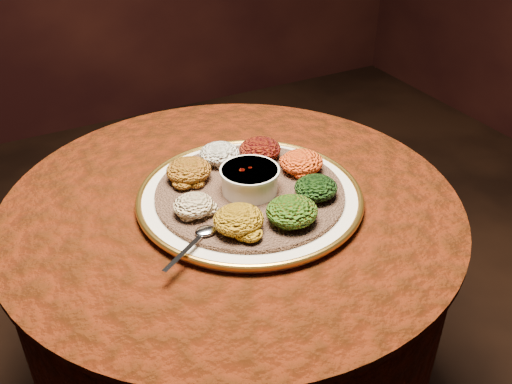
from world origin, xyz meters
name	(u,v)px	position (x,y,z in m)	size (l,w,h in m)	color
table	(234,265)	(0.00, 0.00, 0.55)	(0.96, 0.96, 0.73)	black
platter	(250,197)	(0.03, -0.02, 0.75)	(0.50, 0.50, 0.02)	white
injera	(250,192)	(0.03, -0.02, 0.76)	(0.39, 0.39, 0.01)	#895C44
stew_bowl	(250,178)	(0.03, -0.02, 0.79)	(0.12, 0.12, 0.05)	white
spoon	(203,234)	(-0.12, -0.12, 0.77)	(0.13, 0.09, 0.01)	silver
portion_ayib	(219,153)	(0.02, 0.11, 0.78)	(0.09, 0.08, 0.04)	white
portion_kitfo	(260,149)	(0.11, 0.08, 0.78)	(0.09, 0.09, 0.05)	black
portion_tikil	(302,162)	(0.16, -0.01, 0.78)	(0.09, 0.09, 0.04)	#C76910
portion_gomen	(316,188)	(0.14, -0.11, 0.78)	(0.09, 0.08, 0.04)	black
portion_mixveg	(292,211)	(0.05, -0.16, 0.79)	(0.10, 0.09, 0.05)	#8B2D08
portion_kik	(239,220)	(-0.05, -0.13, 0.78)	(0.10, 0.09, 0.05)	#A2720E
portion_timatim	(194,205)	(-0.10, -0.05, 0.78)	(0.08, 0.08, 0.04)	maroon
portion_shiro	(189,170)	(-0.06, 0.07, 0.79)	(0.10, 0.09, 0.05)	#8C4810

